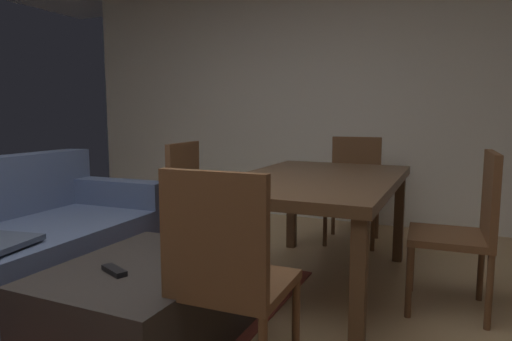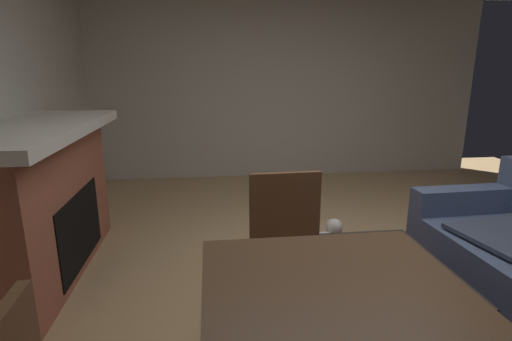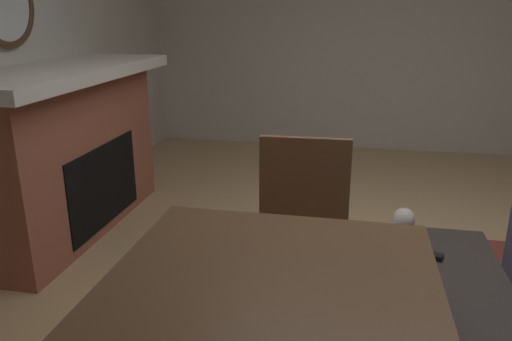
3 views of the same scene
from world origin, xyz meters
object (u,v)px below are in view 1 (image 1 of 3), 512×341
at_px(potted_plant, 211,201).
at_px(dining_chair_west, 226,269).
at_px(dining_table, 316,187).
at_px(dining_chair_east, 354,183).
at_px(couch, 4,250).
at_px(dining_chair_south, 467,223).
at_px(dining_chair_north, 197,199).
at_px(tv_remote, 114,270).
at_px(ottoman_coffee_table, 146,306).

bearing_deg(potted_plant, dining_chair_west, -148.55).
relative_size(dining_table, dining_chair_east, 1.80).
height_order(couch, dining_chair_east, dining_chair_east).
distance_m(couch, potted_plant, 2.06).
height_order(dining_chair_south, potted_plant, dining_chair_south).
relative_size(dining_chair_east, dining_chair_west, 1.00).
xyz_separation_m(dining_chair_west, dining_chair_north, (1.22, 0.89, 0.00)).
xyz_separation_m(tv_remote, dining_chair_east, (2.46, -0.57, 0.09)).
relative_size(dining_chair_east, dining_chair_south, 1.00).
bearing_deg(dining_chair_east, dining_table, -179.66).
distance_m(dining_chair_north, potted_plant, 1.24).
relative_size(couch, dining_chair_west, 2.19).
distance_m(dining_table, dining_chair_north, 0.90).
relative_size(dining_table, potted_plant, 3.31).
relative_size(couch, tv_remote, 12.75).
xyz_separation_m(ottoman_coffee_table, dining_chair_east, (2.30, -0.51, 0.31)).
bearing_deg(dining_table, dining_chair_south, -89.67).
bearing_deg(potted_plant, dining_table, -127.55).
xyz_separation_m(ottoman_coffee_table, tv_remote, (-0.15, 0.05, 0.22)).
xyz_separation_m(ottoman_coffee_table, dining_chair_south, (1.08, -1.41, 0.31)).
bearing_deg(dining_table, dining_chair_east, 0.34).
xyz_separation_m(tv_remote, dining_chair_north, (1.22, 0.31, 0.09)).
distance_m(dining_chair_east, dining_chair_south, 1.52).
xyz_separation_m(tv_remote, dining_table, (1.23, -0.58, 0.23)).
distance_m(couch, dining_table, 1.99).
xyz_separation_m(couch, potted_plant, (2.03, -0.30, -0.03)).
bearing_deg(ottoman_coffee_table, dining_chair_north, 19.02).
bearing_deg(dining_chair_east, dining_chair_south, -143.72).
bearing_deg(tv_remote, ottoman_coffee_table, 3.01).
relative_size(dining_chair_west, dining_chair_south, 1.00).
relative_size(tv_remote, dining_table, 0.10).
height_order(tv_remote, potted_plant, potted_plant).
xyz_separation_m(dining_chair_east, dining_chair_south, (-1.22, -0.90, 0.00)).
relative_size(ottoman_coffee_table, dining_chair_east, 1.05).
distance_m(couch, ottoman_coffee_table, 1.20).
height_order(dining_table, dining_chair_south, dining_chair_south).
bearing_deg(ottoman_coffee_table, tv_remote, 160.46).
bearing_deg(couch, dining_chair_west, -99.29).
bearing_deg(dining_table, potted_plant, 52.45).
bearing_deg(tv_remote, dining_chair_east, 9.51).
distance_m(dining_table, dining_chair_east, 1.24).
xyz_separation_m(dining_chair_east, dining_chair_north, (-1.24, 0.88, 0.00)).
bearing_deg(couch, potted_plant, -8.28).
distance_m(dining_chair_east, dining_chair_west, 2.46).
bearing_deg(tv_remote, dining_chair_north, 36.97).
bearing_deg(dining_table, dining_chair_west, -179.88).
xyz_separation_m(dining_chair_west, dining_chair_south, (1.23, -0.89, 0.00)).
xyz_separation_m(couch, dining_chair_west, (-0.28, -1.71, 0.22)).
bearing_deg(ottoman_coffee_table, potted_plant, 22.39).
height_order(dining_chair_north, potted_plant, dining_chair_north).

